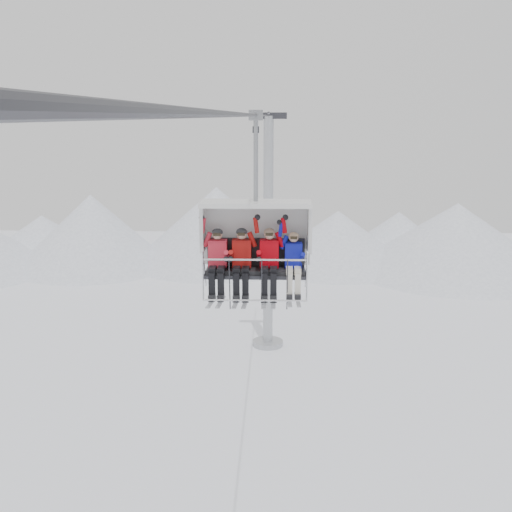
{
  "coord_description": "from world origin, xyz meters",
  "views": [
    {
      "loc": [
        0.44,
        -13.93,
        13.28
      ],
      "look_at": [
        0.0,
        0.0,
        10.23
      ],
      "focal_mm": 45.0,
      "sensor_mm": 36.0,
      "label": 1
    }
  ],
  "objects_px": {
    "chairlift_carrier": "(256,236)",
    "skier_center_right": "(269,260)",
    "skier_far_left": "(217,260)",
    "skier_far_right": "(293,262)",
    "lift_tower_right": "(268,250)",
    "skier_center_left": "(242,260)"
  },
  "relations": [
    {
      "from": "chairlift_carrier",
      "to": "skier_center_left",
      "type": "relative_size",
      "value": 2.36
    },
    {
      "from": "lift_tower_right",
      "to": "skier_far_left",
      "type": "xyz_separation_m",
      "value": [
        -0.84,
        -22.3,
        4.43
      ]
    },
    {
      "from": "lift_tower_right",
      "to": "chairlift_carrier",
      "type": "relative_size",
      "value": 3.38
    },
    {
      "from": "lift_tower_right",
      "to": "skier_center_left",
      "type": "height_order",
      "value": "lift_tower_right"
    },
    {
      "from": "skier_center_left",
      "to": "skier_far_left",
      "type": "bearing_deg",
      "value": -179.83
    },
    {
      "from": "skier_center_left",
      "to": "skier_far_right",
      "type": "distance_m",
      "value": 1.13
    },
    {
      "from": "skier_center_left",
      "to": "skier_center_right",
      "type": "bearing_deg",
      "value": 0.0
    },
    {
      "from": "skier_far_right",
      "to": "skier_center_right",
      "type": "bearing_deg",
      "value": 178.78
    },
    {
      "from": "lift_tower_right",
      "to": "skier_far_right",
      "type": "relative_size",
      "value": 7.99
    },
    {
      "from": "lift_tower_right",
      "to": "skier_center_left",
      "type": "relative_size",
      "value": 7.99
    },
    {
      "from": "chairlift_carrier",
      "to": "skier_far_left",
      "type": "distance_m",
      "value": 1.01
    },
    {
      "from": "chairlift_carrier",
      "to": "skier_center_right",
      "type": "distance_m",
      "value": 0.63
    },
    {
      "from": "chairlift_carrier",
      "to": "skier_far_right",
      "type": "distance_m",
      "value": 1.02
    },
    {
      "from": "skier_far_left",
      "to": "skier_center_left",
      "type": "relative_size",
      "value": 1.0
    },
    {
      "from": "chairlift_carrier",
      "to": "skier_far_left",
      "type": "relative_size",
      "value": 2.36
    },
    {
      "from": "lift_tower_right",
      "to": "skier_center_left",
      "type": "bearing_deg",
      "value": -90.79
    },
    {
      "from": "skier_far_left",
      "to": "skier_center_right",
      "type": "height_order",
      "value": "skier_center_right"
    },
    {
      "from": "skier_far_left",
      "to": "skier_far_right",
      "type": "bearing_deg",
      "value": -0.34
    },
    {
      "from": "skier_far_right",
      "to": "lift_tower_right",
      "type": "bearing_deg",
      "value": 92.12
    },
    {
      "from": "chairlift_carrier",
      "to": "skier_center_left",
      "type": "bearing_deg",
      "value": -135.2
    },
    {
      "from": "lift_tower_right",
      "to": "skier_center_left",
      "type": "xyz_separation_m",
      "value": [
        -0.31,
        -22.3,
        4.44
      ]
    },
    {
      "from": "chairlift_carrier",
      "to": "skier_far_left",
      "type": "bearing_deg",
      "value": -159.91
    }
  ]
}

